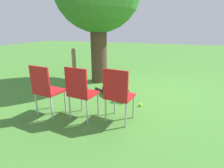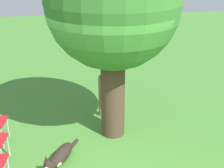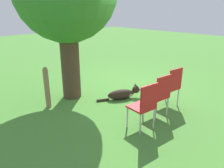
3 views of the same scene
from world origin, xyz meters
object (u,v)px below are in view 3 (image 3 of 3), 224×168
dog (124,94)px  red_chair_2 (145,104)px  fence_post (47,87)px  red_chair_1 (159,93)px  red_chair_0 (171,85)px  tennis_ball (149,94)px

dog → red_chair_2: 1.64m
fence_post → red_chair_1: size_ratio=1.03×
red_chair_0 → red_chair_1: 0.67m
red_chair_0 → fence_post: bearing=52.9°
red_chair_0 → red_chair_2: bearing=106.1°
fence_post → dog: bearing=-119.1°
dog → red_chair_2: bearing=-96.4°
red_chair_0 → red_chair_1: (-0.11, 0.66, 0.00)m
red_chair_0 → tennis_ball: 0.98m
fence_post → red_chair_1: bearing=-145.5°
red_chair_2 → fence_post: bearing=26.5°
red_chair_1 → red_chair_2: (-0.11, 0.66, 0.00)m
fence_post → red_chair_1: fence_post is taller
red_chair_2 → tennis_ball: size_ratio=14.31×
red_chair_0 → red_chair_2: (-0.22, 1.32, 0.00)m
red_chair_1 → tennis_ball: size_ratio=14.31×
dog → red_chair_0: size_ratio=1.17×
red_chair_0 → red_chair_2: 1.34m
red_chair_2 → red_chair_1: bearing=-73.9°
fence_post → red_chair_2: 2.40m
tennis_ball → red_chair_2: bearing=122.7°
fence_post → tennis_ball: bearing=-117.7°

